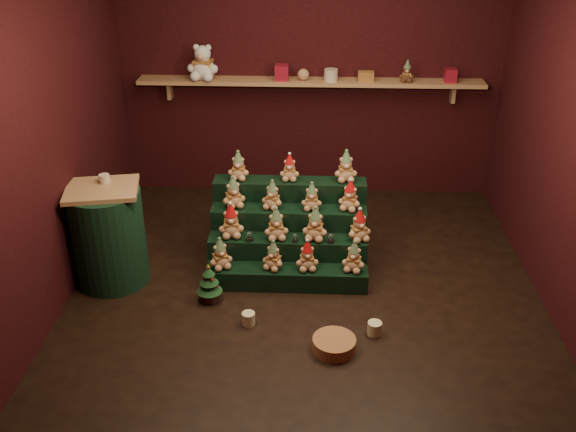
{
  "coord_description": "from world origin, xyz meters",
  "views": [
    {
      "loc": [
        0.05,
        -4.69,
        3.14
      ],
      "look_at": [
        -0.16,
        0.25,
        0.56
      ],
      "focal_mm": 40.0,
      "sensor_mm": 36.0,
      "label": 1
    }
  ],
  "objects_px": {
    "riser_tier_front": "(287,277)",
    "snow_globe_b": "(295,238)",
    "brown_bear": "(407,72)",
    "wicker_basket": "(334,344)",
    "mug_left": "(249,319)",
    "snow_globe_a": "(250,236)",
    "side_table": "(108,235)",
    "snow_globe_c": "(331,238)",
    "white_bear": "(203,58)",
    "mug_right": "(374,328)",
    "mini_christmas_tree": "(209,283)"
  },
  "relations": [
    {
      "from": "snow_globe_a",
      "to": "snow_globe_b",
      "type": "relative_size",
      "value": 1.16
    },
    {
      "from": "snow_globe_a",
      "to": "snow_globe_b",
      "type": "xyz_separation_m",
      "value": [
        0.4,
        0.0,
        -0.01
      ]
    },
    {
      "from": "side_table",
      "to": "mug_right",
      "type": "height_order",
      "value": "side_table"
    },
    {
      "from": "mug_right",
      "to": "brown_bear",
      "type": "distance_m",
      "value": 2.87
    },
    {
      "from": "side_table",
      "to": "mini_christmas_tree",
      "type": "relative_size",
      "value": 2.47
    },
    {
      "from": "riser_tier_front",
      "to": "snow_globe_b",
      "type": "bearing_deg",
      "value": 67.74
    },
    {
      "from": "snow_globe_a",
      "to": "mini_christmas_tree",
      "type": "distance_m",
      "value": 0.55
    },
    {
      "from": "mini_christmas_tree",
      "to": "brown_bear",
      "type": "relative_size",
      "value": 1.71
    },
    {
      "from": "mug_left",
      "to": "white_bear",
      "type": "distance_m",
      "value": 2.9
    },
    {
      "from": "snow_globe_a",
      "to": "mug_left",
      "type": "bearing_deg",
      "value": -85.9
    },
    {
      "from": "mini_christmas_tree",
      "to": "mug_right",
      "type": "xyz_separation_m",
      "value": [
        1.35,
        -0.4,
        -0.12
      ]
    },
    {
      "from": "mini_christmas_tree",
      "to": "brown_bear",
      "type": "bearing_deg",
      "value": 49.39
    },
    {
      "from": "mug_left",
      "to": "mug_right",
      "type": "distance_m",
      "value": 1.0
    },
    {
      "from": "mug_right",
      "to": "wicker_basket",
      "type": "relative_size",
      "value": 0.34
    },
    {
      "from": "mini_christmas_tree",
      "to": "wicker_basket",
      "type": "bearing_deg",
      "value": -30.36
    },
    {
      "from": "snow_globe_c",
      "to": "snow_globe_a",
      "type": "bearing_deg",
      "value": 180.0
    },
    {
      "from": "snow_globe_b",
      "to": "mug_left",
      "type": "xyz_separation_m",
      "value": [
        -0.35,
        -0.72,
        -0.35
      ]
    },
    {
      "from": "snow_globe_c",
      "to": "mug_right",
      "type": "relative_size",
      "value": 0.77
    },
    {
      "from": "snow_globe_b",
      "to": "mug_right",
      "type": "distance_m",
      "value": 1.09
    },
    {
      "from": "mug_right",
      "to": "mug_left",
      "type": "bearing_deg",
      "value": 174.91
    },
    {
      "from": "snow_globe_a",
      "to": "brown_bear",
      "type": "bearing_deg",
      "value": 48.59
    },
    {
      "from": "wicker_basket",
      "to": "side_table",
      "type": "bearing_deg",
      "value": 155.1
    },
    {
      "from": "snow_globe_b",
      "to": "side_table",
      "type": "relative_size",
      "value": 0.09
    },
    {
      "from": "snow_globe_a",
      "to": "brown_bear",
      "type": "height_order",
      "value": "brown_bear"
    },
    {
      "from": "mug_right",
      "to": "wicker_basket",
      "type": "height_order",
      "value": "mug_right"
    },
    {
      "from": "riser_tier_front",
      "to": "snow_globe_b",
      "type": "relative_size",
      "value": 18.27
    },
    {
      "from": "riser_tier_front",
      "to": "side_table",
      "type": "relative_size",
      "value": 1.55
    },
    {
      "from": "mini_christmas_tree",
      "to": "brown_bear",
      "type": "height_order",
      "value": "brown_bear"
    },
    {
      "from": "mug_left",
      "to": "wicker_basket",
      "type": "xyz_separation_m",
      "value": [
        0.67,
        -0.29,
        -0.0
      ]
    },
    {
      "from": "white_bear",
      "to": "mug_right",
      "type": "bearing_deg",
      "value": -50.28
    },
    {
      "from": "snow_globe_a",
      "to": "side_table",
      "type": "distance_m",
      "value": 1.21
    },
    {
      "from": "white_bear",
      "to": "snow_globe_a",
      "type": "bearing_deg",
      "value": -64.0
    },
    {
      "from": "riser_tier_front",
      "to": "white_bear",
      "type": "height_order",
      "value": "white_bear"
    },
    {
      "from": "mug_right",
      "to": "wicker_basket",
      "type": "xyz_separation_m",
      "value": [
        -0.32,
        -0.2,
        -0.0
      ]
    },
    {
      "from": "mug_right",
      "to": "snow_globe_c",
      "type": "bearing_deg",
      "value": 112.69
    },
    {
      "from": "wicker_basket",
      "to": "brown_bear",
      "type": "distance_m",
      "value": 3.11
    },
    {
      "from": "snow_globe_c",
      "to": "mug_left",
      "type": "distance_m",
      "value": 1.03
    },
    {
      "from": "white_bear",
      "to": "brown_bear",
      "type": "xyz_separation_m",
      "value": [
        2.09,
        -0.0,
        -0.12
      ]
    },
    {
      "from": "mini_christmas_tree",
      "to": "mug_right",
      "type": "relative_size",
      "value": 3.27
    },
    {
      "from": "snow_globe_a",
      "to": "white_bear",
      "type": "distance_m",
      "value": 2.12
    },
    {
      "from": "wicker_basket",
      "to": "brown_bear",
      "type": "height_order",
      "value": "brown_bear"
    },
    {
      "from": "brown_bear",
      "to": "snow_globe_b",
      "type": "bearing_deg",
      "value": -118.18
    },
    {
      "from": "snow_globe_b",
      "to": "mug_right",
      "type": "height_order",
      "value": "snow_globe_b"
    },
    {
      "from": "side_table",
      "to": "white_bear",
      "type": "xyz_separation_m",
      "value": [
        0.6,
        1.79,
        1.1
      ]
    },
    {
      "from": "snow_globe_c",
      "to": "brown_bear",
      "type": "xyz_separation_m",
      "value": [
        0.77,
        1.68,
        1.02
      ]
    },
    {
      "from": "side_table",
      "to": "riser_tier_front",
      "type": "bearing_deg",
      "value": -12.76
    },
    {
      "from": "snow_globe_b",
      "to": "side_table",
      "type": "xyz_separation_m",
      "value": [
        -1.6,
        -0.11,
        0.05
      ]
    },
    {
      "from": "side_table",
      "to": "white_bear",
      "type": "distance_m",
      "value": 2.19
    },
    {
      "from": "white_bear",
      "to": "brown_bear",
      "type": "height_order",
      "value": "white_bear"
    },
    {
      "from": "snow_globe_a",
      "to": "snow_globe_b",
      "type": "bearing_deg",
      "value": 0.0
    }
  ]
}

